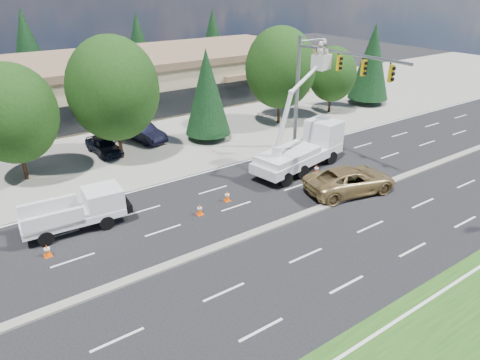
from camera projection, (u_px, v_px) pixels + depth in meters
ground at (268, 229)px, 24.39m from camera, size 140.00×140.00×0.00m
concrete_apron at (134, 134)px, 39.29m from camera, size 140.00×22.00×0.01m
road_median at (268, 228)px, 24.36m from camera, size 120.00×0.55×0.12m
strip_mall at (95, 83)px, 45.51m from camera, size 50.40×15.40×5.50m
tree_front_c at (12, 114)px, 28.39m from camera, size 5.90×5.90×8.19m
tree_front_d at (113, 89)px, 31.67m from camera, size 6.80×6.80×9.43m
tree_front_e at (207, 92)px, 36.34m from camera, size 3.97×3.97×7.83m
tree_front_f at (280, 68)px, 39.95m from camera, size 6.60×6.60×9.16m
tree_front_g at (332, 74)px, 44.12m from camera, size 4.92×4.92×6.83m
tree_front_h at (372, 62)px, 46.90m from camera, size 4.44×4.44×8.75m
tree_back_b at (28, 48)px, 51.34m from camera, size 5.06×5.06×9.98m
tree_back_c at (138, 44)px, 58.77m from camera, size 4.52×4.52×8.92m
tree_back_d at (213, 38)px, 64.90m from camera, size 4.56×4.56×8.99m
signal_mast at (317, 79)px, 32.20m from camera, size 2.76×10.16×9.00m
utility_pickup at (81, 214)px, 24.19m from camera, size 5.66×2.50×2.12m
bucket_truck at (305, 143)px, 31.57m from camera, size 8.49×3.99×9.05m
traffic_cone_a at (47, 250)px, 21.84m from camera, size 0.40×0.40×0.70m
traffic_cone_b at (200, 209)px, 25.72m from camera, size 0.40×0.40×0.70m
traffic_cone_c at (227, 196)px, 27.32m from camera, size 0.40×0.40×0.70m
traffic_cone_d at (316, 169)px, 31.12m from camera, size 0.40×0.40×0.70m
minivan at (350, 180)px, 28.24m from camera, size 6.66×4.09×1.72m
parked_car_west at (104, 145)px, 34.58m from camera, size 2.27×4.36×1.42m
parked_car_east at (142, 132)px, 37.32m from camera, size 2.89×5.17×1.61m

